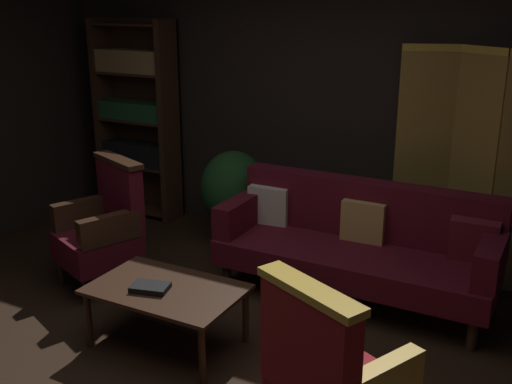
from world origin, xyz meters
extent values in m
plane|color=black|center=(0.00, 0.00, 0.00)|extent=(10.00, 10.00, 0.00)
cube|color=black|center=(0.00, 2.45, 1.40)|extent=(7.20, 0.10, 2.80)
cube|color=olive|center=(0.82, 2.23, 0.95)|extent=(0.44, 0.18, 1.90)
cube|color=gold|center=(0.82, 2.23, 1.87)|extent=(0.45, 0.19, 0.06)
cube|color=olive|center=(1.22, 2.17, 0.95)|extent=(0.40, 0.28, 1.90)
cube|color=gold|center=(1.22, 2.17, 1.87)|extent=(0.40, 0.29, 0.06)
cube|color=#382114|center=(-2.57, 2.18, 1.02)|extent=(0.06, 0.32, 2.05)
cube|color=#382114|center=(-1.73, 2.18, 1.02)|extent=(0.06, 0.32, 2.05)
cube|color=#382114|center=(-2.15, 2.33, 1.02)|extent=(0.90, 0.02, 2.05)
cube|color=#382114|center=(-2.15, 2.18, 0.06)|extent=(0.86, 0.30, 0.02)
cube|color=#382114|center=(-2.15, 2.18, 0.54)|extent=(0.86, 0.30, 0.02)
cube|color=black|center=(-2.15, 2.16, 0.67)|extent=(0.78, 0.22, 0.23)
cube|color=#382114|center=(-2.15, 2.18, 1.02)|extent=(0.86, 0.30, 0.02)
cube|color=#1E4C28|center=(-2.15, 2.16, 1.13)|extent=(0.78, 0.22, 0.18)
cube|color=#382114|center=(-2.15, 2.18, 1.51)|extent=(0.86, 0.30, 0.02)
cube|color=#9E7A47|center=(-2.15, 2.16, 1.63)|extent=(0.78, 0.22, 0.22)
cube|color=#382114|center=(-2.15, 2.18, 1.99)|extent=(0.86, 0.30, 0.02)
cylinder|color=#382114|center=(-0.40, 1.05, 0.11)|extent=(0.07, 0.07, 0.22)
cylinder|color=#382114|center=(1.50, 1.05, 0.11)|extent=(0.07, 0.07, 0.22)
cylinder|color=#382114|center=(-0.40, 1.65, 0.11)|extent=(0.07, 0.07, 0.22)
cylinder|color=#382114|center=(1.50, 1.65, 0.11)|extent=(0.07, 0.07, 0.22)
cube|color=#4C0F19|center=(0.55, 1.35, 0.32)|extent=(2.10, 0.76, 0.20)
cube|color=#4C0F19|center=(0.55, 1.66, 0.65)|extent=(2.10, 0.18, 0.46)
cube|color=#4C0F19|center=(-0.43, 1.35, 0.55)|extent=(0.16, 0.68, 0.26)
cube|color=#4C0F19|center=(1.53, 1.35, 0.55)|extent=(0.16, 0.68, 0.26)
cube|color=beige|center=(-0.28, 1.55, 0.57)|extent=(0.35, 0.15, 0.34)
cube|color=tan|center=(0.55, 1.55, 0.57)|extent=(0.34, 0.12, 0.34)
cube|color=maroon|center=(1.38, 1.55, 0.57)|extent=(0.34, 0.17, 0.35)
cylinder|color=#382114|center=(-0.78, -0.12, 0.20)|extent=(0.04, 0.04, 0.39)
cylinder|color=#382114|center=(0.12, -0.12, 0.20)|extent=(0.04, 0.04, 0.39)
cylinder|color=#382114|center=(-0.78, 0.42, 0.20)|extent=(0.04, 0.04, 0.39)
cylinder|color=#382114|center=(0.12, 0.42, 0.20)|extent=(0.04, 0.04, 0.39)
cube|color=#382114|center=(-0.33, 0.15, 0.41)|extent=(1.00, 0.64, 0.03)
cube|color=maroon|center=(0.98, -0.53, 0.73)|extent=(0.56, 0.35, 0.54)
cube|color=gold|center=(0.98, -0.53, 1.02)|extent=(0.60, 0.37, 0.04)
cube|color=gold|center=(0.86, -0.22, 0.57)|extent=(0.29, 0.49, 0.22)
cylinder|color=#382114|center=(-1.63, 0.47, 0.11)|extent=(0.04, 0.04, 0.22)
cylinder|color=#382114|center=(-1.21, 0.30, 0.11)|extent=(0.04, 0.04, 0.22)
cylinder|color=#382114|center=(-1.46, 0.90, 0.11)|extent=(0.04, 0.04, 0.22)
cylinder|color=#382114|center=(-1.03, 0.73, 0.11)|extent=(0.04, 0.04, 0.22)
cube|color=#4C0F19|center=(-1.33, 0.60, 0.34)|extent=(0.73, 0.73, 0.24)
cube|color=#4C0F19|center=(-1.25, 0.81, 0.73)|extent=(0.56, 0.32, 0.54)
cube|color=#382114|center=(-1.25, 0.81, 1.02)|extent=(0.60, 0.35, 0.04)
cube|color=#382114|center=(-1.56, 0.69, 0.57)|extent=(0.27, 0.50, 0.22)
cube|color=#382114|center=(-1.11, 0.51, 0.57)|extent=(0.27, 0.50, 0.22)
cylinder|color=brown|center=(-0.81, 1.87, 0.14)|extent=(0.28, 0.28, 0.28)
ellipsoid|color=#193D19|center=(-0.81, 1.87, 0.56)|extent=(0.62, 0.62, 0.71)
cube|color=black|center=(-0.40, 0.07, 0.44)|extent=(0.27, 0.21, 0.04)
camera|label=1|loc=(1.91, -2.78, 2.25)|focal=42.85mm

